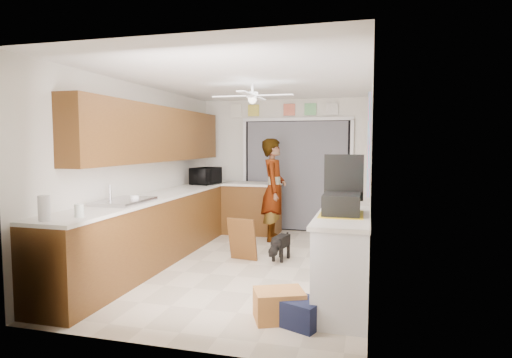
# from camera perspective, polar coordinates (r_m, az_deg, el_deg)

# --- Properties ---
(floor) EXTENTS (5.00, 5.00, 0.00)m
(floor) POSITION_cam_1_polar(r_m,az_deg,el_deg) (6.02, -1.00, -11.28)
(floor) COLOR beige
(floor) RESTS_ON ground
(ceiling) EXTENTS (5.00, 5.00, 0.00)m
(ceiling) POSITION_cam_1_polar(r_m,az_deg,el_deg) (5.85, -1.03, 12.98)
(ceiling) COLOR white
(ceiling) RESTS_ON ground
(wall_back) EXTENTS (3.20, 0.00, 3.20)m
(wall_back) POSITION_cam_1_polar(r_m,az_deg,el_deg) (8.23, 3.76, 1.87)
(wall_back) COLOR silver
(wall_back) RESTS_ON ground
(wall_front) EXTENTS (3.20, 0.00, 3.20)m
(wall_front) POSITION_cam_1_polar(r_m,az_deg,el_deg) (3.48, -12.39, -2.19)
(wall_front) COLOR silver
(wall_front) RESTS_ON ground
(wall_left) EXTENTS (0.00, 5.00, 5.00)m
(wall_left) POSITION_cam_1_polar(r_m,az_deg,el_deg) (6.43, -14.87, 0.91)
(wall_left) COLOR silver
(wall_left) RESTS_ON ground
(wall_right) EXTENTS (0.00, 5.00, 5.00)m
(wall_right) POSITION_cam_1_polar(r_m,az_deg,el_deg) (5.58, 14.99, 0.34)
(wall_right) COLOR silver
(wall_right) RESTS_ON ground
(left_base_cabinets) EXTENTS (0.60, 4.80, 0.90)m
(left_base_cabinets) POSITION_cam_1_polar(r_m,az_deg,el_deg) (6.39, -12.37, -6.31)
(left_base_cabinets) COLOR brown
(left_base_cabinets) RESTS_ON floor
(left_countertop) EXTENTS (0.62, 4.80, 0.04)m
(left_countertop) POSITION_cam_1_polar(r_m,az_deg,el_deg) (6.31, -12.36, -2.12)
(left_countertop) COLOR white
(left_countertop) RESTS_ON left_base_cabinets
(upper_cabinets) EXTENTS (0.32, 4.00, 0.80)m
(upper_cabinets) POSITION_cam_1_polar(r_m,az_deg,el_deg) (6.51, -12.87, 5.84)
(upper_cabinets) COLOR brown
(upper_cabinets) RESTS_ON wall_left
(sink_basin) EXTENTS (0.50, 0.76, 0.06)m
(sink_basin) POSITION_cam_1_polar(r_m,az_deg,el_deg) (5.44, -17.19, -2.94)
(sink_basin) COLOR silver
(sink_basin) RESTS_ON left_countertop
(faucet) EXTENTS (0.03, 0.03, 0.22)m
(faucet) POSITION_cam_1_polar(r_m,az_deg,el_deg) (5.53, -18.89, -1.87)
(faucet) COLOR silver
(faucet) RESTS_ON left_countertop
(peninsula_base) EXTENTS (1.00, 0.60, 0.90)m
(peninsula_base) POSITION_cam_1_polar(r_m,az_deg,el_deg) (7.94, -0.52, -4.03)
(peninsula_base) COLOR brown
(peninsula_base) RESTS_ON floor
(peninsula_top) EXTENTS (1.04, 0.64, 0.04)m
(peninsula_top) POSITION_cam_1_polar(r_m,az_deg,el_deg) (7.88, -0.53, -0.66)
(peninsula_top) COLOR white
(peninsula_top) RESTS_ON peninsula_base
(back_opening_recess) EXTENTS (2.00, 0.06, 2.10)m
(back_opening_recess) POSITION_cam_1_polar(r_m,az_deg,el_deg) (8.17, 5.43, 0.43)
(back_opening_recess) COLOR black
(back_opening_recess) RESTS_ON wall_back
(curtain_panel) EXTENTS (1.90, 0.03, 2.05)m
(curtain_panel) POSITION_cam_1_polar(r_m,az_deg,el_deg) (8.13, 5.39, 0.41)
(curtain_panel) COLOR slate
(curtain_panel) RESTS_ON wall_back
(door_trim_left) EXTENTS (0.06, 0.04, 2.10)m
(door_trim_left) POSITION_cam_1_polar(r_m,az_deg,el_deg) (8.37, -1.51, 0.55)
(door_trim_left) COLOR white
(door_trim_left) RESTS_ON wall_back
(door_trim_right) EXTENTS (0.06, 0.04, 2.10)m
(door_trim_right) POSITION_cam_1_polar(r_m,az_deg,el_deg) (8.03, 12.59, 0.26)
(door_trim_right) COLOR white
(door_trim_right) RESTS_ON wall_back
(door_trim_head) EXTENTS (2.10, 0.04, 0.06)m
(door_trim_head) POSITION_cam_1_polar(r_m,az_deg,el_deg) (8.13, 5.46, 7.95)
(door_trim_head) COLOR white
(door_trim_head) RESTS_ON wall_back
(header_frame_0) EXTENTS (0.22, 0.02, 0.22)m
(header_frame_0) POSITION_cam_1_polar(r_m,az_deg,el_deg) (8.35, -0.33, 9.13)
(header_frame_0) COLOR #D6CA47
(header_frame_0) RESTS_ON wall_back
(header_frame_2) EXTENTS (0.22, 0.02, 0.22)m
(header_frame_2) POSITION_cam_1_polar(r_m,az_deg,el_deg) (8.20, 4.45, 9.20)
(header_frame_2) COLOR #DE6E53
(header_frame_2) RESTS_ON wall_back
(header_frame_3) EXTENTS (0.22, 0.02, 0.22)m
(header_frame_3) POSITION_cam_1_polar(r_m,az_deg,el_deg) (8.13, 7.26, 9.21)
(header_frame_3) COLOR #6DC076
(header_frame_3) RESTS_ON wall_back
(header_frame_4) EXTENTS (0.22, 0.02, 0.22)m
(header_frame_4) POSITION_cam_1_polar(r_m,az_deg,el_deg) (8.09, 10.11, 9.20)
(header_frame_4) COLOR silver
(header_frame_4) RESTS_ON wall_back
(route66_sign) EXTENTS (0.22, 0.02, 0.26)m
(route66_sign) POSITION_cam_1_polar(r_m,az_deg,el_deg) (8.45, -2.65, 9.07)
(route66_sign) COLOR silver
(route66_sign) RESTS_ON wall_back
(right_counter_base) EXTENTS (0.50, 1.40, 0.90)m
(right_counter_base) POSITION_cam_1_polar(r_m,az_deg,el_deg) (4.54, 11.57, -10.86)
(right_counter_base) COLOR white
(right_counter_base) RESTS_ON floor
(right_counter_top) EXTENTS (0.54, 1.44, 0.04)m
(right_counter_top) POSITION_cam_1_polar(r_m,az_deg,el_deg) (4.43, 11.54, -4.99)
(right_counter_top) COLOR white
(right_counter_top) RESTS_ON right_counter_base
(abstract_painting) EXTENTS (0.03, 1.15, 0.95)m
(abstract_painting) POSITION_cam_1_polar(r_m,az_deg,el_deg) (4.57, 14.86, 4.43)
(abstract_painting) COLOR #DF529B
(abstract_painting) RESTS_ON wall_right
(ceiling_fan) EXTENTS (1.14, 1.14, 0.24)m
(ceiling_fan) POSITION_cam_1_polar(r_m,az_deg,el_deg) (6.02, -0.50, 11.02)
(ceiling_fan) COLOR white
(ceiling_fan) RESTS_ON ceiling
(microwave) EXTENTS (0.45, 0.59, 0.30)m
(microwave) POSITION_cam_1_polar(r_m,az_deg,el_deg) (7.64, -6.72, 0.41)
(microwave) COLOR black
(microwave) RESTS_ON left_countertop
(cup) EXTENTS (0.12, 0.12, 0.09)m
(cup) POSITION_cam_1_polar(r_m,az_deg,el_deg) (5.47, -15.89, -2.57)
(cup) COLOR white
(cup) RESTS_ON left_countertop
(jar_a) EXTENTS (0.11, 0.11, 0.13)m
(jar_a) POSITION_cam_1_polar(r_m,az_deg,el_deg) (4.57, -22.52, -3.90)
(jar_a) COLOR silver
(jar_a) RESTS_ON left_countertop
(paper_towel_roll) EXTENTS (0.13, 0.13, 0.24)m
(paper_towel_roll) POSITION_cam_1_polar(r_m,az_deg,el_deg) (4.47, -26.41, -3.51)
(paper_towel_roll) COLOR white
(paper_towel_roll) RESTS_ON left_countertop
(suitcase) EXTENTS (0.38, 0.50, 0.21)m
(suitcase) POSITION_cam_1_polar(r_m,az_deg,el_deg) (4.46, 11.35, -3.30)
(suitcase) COLOR black
(suitcase) RESTS_ON right_counter_top
(suitcase_rim) EXTENTS (0.45, 0.59, 0.02)m
(suitcase_rim) POSITION_cam_1_polar(r_m,az_deg,el_deg) (4.48, 11.32, -4.69)
(suitcase_rim) COLOR yellow
(suitcase_rim) RESTS_ON suitcase
(suitcase_lid) EXTENTS (0.42, 0.04, 0.50)m
(suitcase_lid) POSITION_cam_1_polar(r_m,az_deg,el_deg) (4.72, 11.62, 0.19)
(suitcase_lid) COLOR black
(suitcase_lid) RESTS_ON suitcase
(cardboard_box) EXTENTS (0.55, 0.49, 0.29)m
(cardboard_box) POSITION_cam_1_polar(r_m,az_deg,el_deg) (4.21, 3.09, -16.43)
(cardboard_box) COLOR #C6823E
(cardboard_box) RESTS_ON floor
(navy_crate) EXTENTS (0.49, 0.46, 0.24)m
(navy_crate) POSITION_cam_1_polar(r_m,az_deg,el_deg) (4.12, 5.90, -17.22)
(navy_crate) COLOR black
(navy_crate) RESTS_ON floor
(cabinet_door_panel) EXTENTS (0.43, 0.22, 0.61)m
(cabinet_door_panel) POSITION_cam_1_polar(r_m,az_deg,el_deg) (6.11, -1.84, -8.04)
(cabinet_door_panel) COLOR brown
(cabinet_door_panel) RESTS_ON floor
(man) EXTENTS (0.48, 0.68, 1.75)m
(man) POSITION_cam_1_polar(r_m,az_deg,el_deg) (7.33, 2.38, -1.43)
(man) COLOR white
(man) RESTS_ON floor
(dog) EXTENTS (0.31, 0.53, 0.39)m
(dog) POSITION_cam_1_polar(r_m,az_deg,el_deg) (6.19, 3.36, -8.95)
(dog) COLOR black
(dog) RESTS_ON floor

